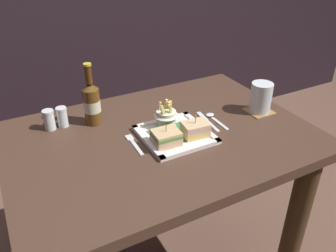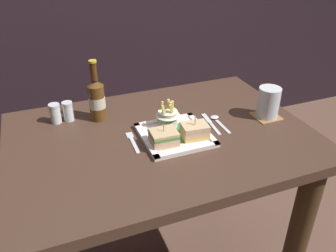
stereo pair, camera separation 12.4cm
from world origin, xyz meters
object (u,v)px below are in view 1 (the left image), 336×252
spoon (213,117)px  pepper_shaker (62,118)px  dining_table (161,172)px  salt_shaker (49,121)px  water_glass (261,99)px  sandwich_half_left (166,138)px  square_plate (175,135)px  fork (134,143)px  fries_cup (166,116)px  knife (207,120)px  beer_bottle (92,103)px  sandwich_half_right (195,129)px

spoon → pepper_shaker: 0.58m
dining_table → salt_shaker: 0.46m
water_glass → sandwich_half_left: bearing=-174.0°
square_plate → water_glass: 0.40m
fork → fries_cup: bearing=14.4°
dining_table → fries_cup: (0.04, 0.03, 0.22)m
sandwich_half_left → knife: 0.24m
water_glass → salt_shaker: size_ratio=1.54×
dining_table → pepper_shaker: 0.43m
dining_table → water_glass: bearing=-3.6°
water_glass → spoon: 0.21m
square_plate → spoon: (0.20, 0.05, -0.00)m
beer_bottle → water_glass: 0.66m
beer_bottle → fork: bearing=-69.8°
beer_bottle → water_glass: bearing=-20.1°
sandwich_half_right → sandwich_half_left: bearing=180.0°
fork → spoon: bearing=3.7°
sandwich_half_left → beer_bottle: beer_bottle is taller
dining_table → sandwich_half_right: (0.10, -0.07, 0.20)m
salt_shaker → sandwich_half_left: bearing=-43.0°
square_plate → pepper_shaker: pepper_shaker is taller
salt_shaker → pepper_shaker: same height
sandwich_half_left → salt_shaker: size_ratio=1.20×
sandwich_half_left → knife: size_ratio=0.56×
water_glass → knife: (-0.23, 0.04, -0.05)m
water_glass → salt_shaker: (-0.78, 0.26, -0.02)m
sandwich_half_right → knife: 0.14m
sandwich_half_left → fork: bearing=144.0°
pepper_shaker → spoon: bearing=-21.9°
beer_bottle → dining_table: bearing=-46.9°
fork → salt_shaker: 0.33m
fries_cup → salt_shaker: size_ratio=1.36×
spoon → pepper_shaker: size_ratio=1.75×
sandwich_half_left → fries_cup: bearing=62.2°
sandwich_half_right → fries_cup: fries_cup is taller
fries_cup → pepper_shaker: bearing=149.3°
spoon → knife: bearing=-167.1°
knife → dining_table: bearing=-177.7°
pepper_shaker → sandwich_half_right: bearing=-37.7°
fries_cup → spoon: 0.20m
beer_bottle → spoon: size_ratio=1.76×
dining_table → fork: 0.20m
water_glass → spoon: (-0.20, 0.04, -0.05)m
sandwich_half_right → pepper_shaker: sandwich_half_right is taller
spoon → dining_table: bearing=-176.3°
salt_shaker → dining_table: bearing=-33.7°
sandwich_half_left → knife: (0.22, 0.08, -0.03)m
fork → pepper_shaker: bearing=128.1°
spoon → water_glass: bearing=-12.1°
sandwich_half_left → fork: size_ratio=0.67×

